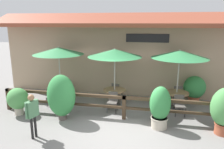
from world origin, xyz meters
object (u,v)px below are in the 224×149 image
at_px(dining_table_far, 177,95).
at_px(potted_plant_corner_fern, 160,107).
at_px(potted_plant_small_flowering, 61,96).
at_px(chair_middle_wallside, 116,90).
at_px(dining_table_near, 61,88).
at_px(dining_table_middle, 115,93).
at_px(patio_umbrella_middle, 115,53).
at_px(patio_umbrella_far, 180,54).
at_px(chair_middle_streetside, 113,101).
at_px(chair_near_streetside, 53,96).
at_px(pedestrian, 32,110).
at_px(potted_plant_broad_leaf, 194,88).
at_px(chair_far_streetside, 179,104).
at_px(patio_umbrella_near, 59,51).
at_px(chair_near_wallside, 68,86).
at_px(chair_far_wallside, 177,93).

distance_m(dining_table_far, potted_plant_corner_fern, 2.22).
xyz_separation_m(potted_plant_corner_fern, potted_plant_small_flowering, (-3.75, -0.04, 0.17)).
bearing_deg(chair_middle_wallside, dining_table_near, 26.13).
distance_m(dining_table_middle, potted_plant_corner_fern, 2.79).
xyz_separation_m(patio_umbrella_middle, patio_umbrella_far, (2.78, 0.16, 0.00)).
height_order(dining_table_middle, chair_middle_streetside, chair_middle_streetside).
bearing_deg(dining_table_near, potted_plant_corner_fern, -23.76).
height_order(dining_table_middle, dining_table_far, same).
height_order(dining_table_near, chair_middle_wallside, chair_middle_wallside).
bearing_deg(patio_umbrella_middle, potted_plant_corner_fern, -43.47).
height_order(dining_table_near, dining_table_middle, same).
bearing_deg(chair_near_streetside, pedestrian, -70.37).
height_order(dining_table_middle, chair_middle_wallside, chair_middle_wallside).
bearing_deg(pedestrian, potted_plant_corner_fern, -53.34).
xyz_separation_m(patio_umbrella_middle, chair_middle_wallside, (-0.04, 0.74, -1.97)).
bearing_deg(dining_table_near, chair_middle_streetside, -18.27).
height_order(patio_umbrella_far, potted_plant_broad_leaf, patio_umbrella_far).
bearing_deg(chair_far_streetside, patio_umbrella_near, 165.86).
distance_m(chair_far_streetside, potted_plant_broad_leaf, 1.86).
bearing_deg(patio_umbrella_far, pedestrian, -143.15).
relative_size(chair_near_streetside, chair_near_wallside, 1.00).
bearing_deg(potted_plant_small_flowering, patio_umbrella_far, 25.17).
bearing_deg(chair_far_streetside, chair_middle_streetside, 176.94).
distance_m(patio_umbrella_near, chair_far_streetside, 5.98).
xyz_separation_m(dining_table_far, chair_far_wallside, (0.09, 0.75, -0.13)).
distance_m(chair_far_streetside, pedestrian, 5.72).
bearing_deg(chair_near_wallside, patio_umbrella_middle, 145.67).
relative_size(dining_table_near, pedestrian, 0.69).
bearing_deg(chair_middle_streetside, chair_near_wallside, 147.70).
relative_size(dining_table_middle, potted_plant_corner_fern, 0.67).
relative_size(chair_middle_streetside, chair_far_streetside, 1.00).
height_order(chair_far_streetside, potted_plant_broad_leaf, potted_plant_broad_leaf).
bearing_deg(dining_table_far, chair_middle_wallside, 168.36).
bearing_deg(chair_near_wallside, patio_umbrella_near, 71.73).
relative_size(dining_table_middle, chair_middle_streetside, 1.25).
height_order(patio_umbrella_middle, dining_table_middle, patio_umbrella_middle).
distance_m(chair_near_streetside, potted_plant_corner_fern, 4.98).
distance_m(patio_umbrella_near, chair_middle_streetside, 3.55).
bearing_deg(dining_table_far, dining_table_middle, -176.66).
height_order(chair_middle_streetside, potted_plant_broad_leaf, potted_plant_broad_leaf).
bearing_deg(chair_middle_streetside, chair_far_wallside, 30.13).
height_order(patio_umbrella_near, patio_umbrella_far, same).
bearing_deg(chair_far_streetside, potted_plant_corner_fern, -127.83).
height_order(patio_umbrella_near, dining_table_far, patio_umbrella_near).
height_order(dining_table_near, potted_plant_corner_fern, potted_plant_corner_fern).
distance_m(chair_near_wallside, dining_table_middle, 2.87).
distance_m(patio_umbrella_near, patio_umbrella_far, 5.53).
bearing_deg(dining_table_near, chair_middle_wallside, 11.72).
xyz_separation_m(chair_middle_streetside, dining_table_far, (2.73, 0.90, 0.13)).
xyz_separation_m(dining_table_middle, chair_middle_wallside, (-0.04, 0.74, -0.13)).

